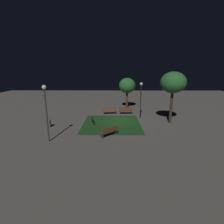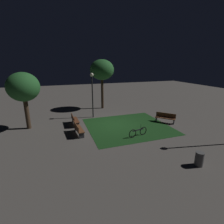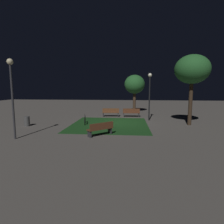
% 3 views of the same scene
% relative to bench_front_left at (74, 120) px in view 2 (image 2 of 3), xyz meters
% --- Properties ---
extents(ground_plane, '(60.00, 60.00, 0.00)m').
position_rel_bench_front_left_xyz_m(ground_plane, '(1.11, 3.43, -0.48)').
color(ground_plane, '#56514C').
extents(grass_lawn, '(6.42, 6.98, 0.01)m').
position_rel_bench_front_left_xyz_m(grass_lawn, '(1.90, 4.38, -0.48)').
color(grass_lawn, '#194219').
rests_on(grass_lawn, ground).
extents(bench_front_left, '(1.81, 0.53, 0.88)m').
position_rel_bench_front_left_xyz_m(bench_front_left, '(0.00, 0.00, 0.00)').
color(bench_front_left, brown).
rests_on(bench_front_left, ground).
extents(bench_front_right, '(1.83, 0.62, 0.88)m').
position_rel_bench_front_left_xyz_m(bench_front_right, '(2.22, 0.00, 0.00)').
color(bench_front_right, brown).
rests_on(bench_front_right, ground).
extents(bench_lawn_edge, '(1.65, 1.57, 0.88)m').
position_rel_bench_front_left_xyz_m(bench_lawn_edge, '(2.09, 8.11, 0.00)').
color(bench_lawn_edge, brown).
rests_on(bench_lawn_edge, ground).
extents(tree_left_canopy, '(2.53, 2.53, 4.70)m').
position_rel_bench_front_left_xyz_m(tree_left_canopy, '(-0.41, -3.79, 3.00)').
color(tree_left_canopy, '#423021').
rests_on(tree_left_canopy, ground).
extents(tree_back_left, '(2.78, 2.78, 5.76)m').
position_rel_bench_front_left_xyz_m(tree_back_left, '(-4.80, 3.97, 4.06)').
color(tree_back_left, '#38281C').
rests_on(tree_back_left, ground).
extents(lamp_post_plaza_west, '(0.36, 0.36, 4.45)m').
position_rel_bench_front_left_xyz_m(lamp_post_plaza_west, '(-1.64, 2.07, 2.55)').
color(lamp_post_plaza_west, black).
rests_on(lamp_post_plaza_west, ground).
extents(trash_bin, '(0.45, 0.45, 0.80)m').
position_rel_bench_front_left_xyz_m(trash_bin, '(8.56, 5.61, -0.08)').
color(trash_bin, '#4C4C4C').
rests_on(trash_bin, ground).
extents(bicycle, '(0.41, 1.66, 0.93)m').
position_rel_bench_front_left_xyz_m(bicycle, '(4.06, 4.25, -0.14)').
color(bicycle, black).
rests_on(bicycle, ground).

